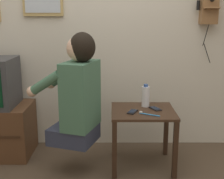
{
  "coord_description": "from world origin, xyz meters",
  "views": [
    {
      "loc": [
        0.14,
        -2.16,
        1.36
      ],
      "look_at": [
        0.15,
        0.4,
        0.73
      ],
      "focal_mm": 50.0,
      "sensor_mm": 36.0,
      "label": 1
    }
  ],
  "objects_px": {
    "person": "(77,92)",
    "cell_phone_spare": "(154,109)",
    "water_bottle": "(145,96)",
    "cell_phone_held": "(132,112)",
    "wall_phone_antique": "(208,3)",
    "toothbrush": "(147,114)"
  },
  "relations": [
    {
      "from": "wall_phone_antique",
      "to": "cell_phone_spare",
      "type": "distance_m",
      "value": 1.15
    },
    {
      "from": "person",
      "to": "wall_phone_antique",
      "type": "relative_size",
      "value": 1.16
    },
    {
      "from": "cell_phone_held",
      "to": "cell_phone_spare",
      "type": "height_order",
      "value": "same"
    },
    {
      "from": "water_bottle",
      "to": "cell_phone_spare",
      "type": "bearing_deg",
      "value": -48.57
    },
    {
      "from": "person",
      "to": "wall_phone_antique",
      "type": "bearing_deg",
      "value": -45.72
    },
    {
      "from": "water_bottle",
      "to": "person",
      "type": "bearing_deg",
      "value": -158.14
    },
    {
      "from": "cell_phone_held",
      "to": "cell_phone_spare",
      "type": "xyz_separation_m",
      "value": [
        0.21,
        0.09,
        0.0
      ]
    },
    {
      "from": "person",
      "to": "cell_phone_held",
      "type": "xyz_separation_m",
      "value": [
        0.46,
        0.06,
        -0.19
      ]
    },
    {
      "from": "wall_phone_antique",
      "to": "person",
      "type": "bearing_deg",
      "value": -154.53
    },
    {
      "from": "person",
      "to": "water_bottle",
      "type": "bearing_deg",
      "value": -49.32
    },
    {
      "from": "cell_phone_spare",
      "to": "water_bottle",
      "type": "bearing_deg",
      "value": 106.14
    },
    {
      "from": "person",
      "to": "cell_phone_spare",
      "type": "bearing_deg",
      "value": -58.67
    },
    {
      "from": "cell_phone_spare",
      "to": "toothbrush",
      "type": "bearing_deg",
      "value": -142.51
    },
    {
      "from": "person",
      "to": "cell_phone_held",
      "type": "distance_m",
      "value": 0.5
    },
    {
      "from": "person",
      "to": "cell_phone_held",
      "type": "height_order",
      "value": "person"
    },
    {
      "from": "wall_phone_antique",
      "to": "toothbrush",
      "type": "bearing_deg",
      "value": -136.77
    },
    {
      "from": "cell_phone_held",
      "to": "toothbrush",
      "type": "xyz_separation_m",
      "value": [
        0.13,
        -0.07,
        0.0
      ]
    },
    {
      "from": "wall_phone_antique",
      "to": "water_bottle",
      "type": "distance_m",
      "value": 1.09
    },
    {
      "from": "person",
      "to": "cell_phone_spare",
      "type": "distance_m",
      "value": 0.71
    },
    {
      "from": "wall_phone_antique",
      "to": "cell_phone_held",
      "type": "xyz_separation_m",
      "value": [
        -0.75,
        -0.52,
        -0.92
      ]
    },
    {
      "from": "water_bottle",
      "to": "cell_phone_held",
      "type": "bearing_deg",
      "value": -126.3
    },
    {
      "from": "person",
      "to": "cell_phone_spare",
      "type": "xyz_separation_m",
      "value": [
        0.67,
        0.15,
        -0.19
      ]
    }
  ]
}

